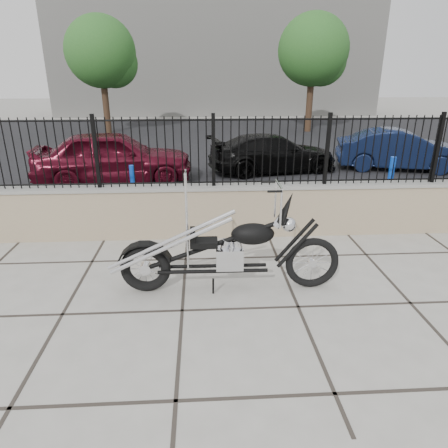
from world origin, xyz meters
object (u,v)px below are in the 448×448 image
chopper_motorcycle (225,232)px  car_red (114,157)px  car_black (273,153)px  car_blue (400,150)px

chopper_motorcycle → car_red: (-2.65, 5.95, -0.15)m
car_red → car_black: car_red is taller
car_red → car_black: 4.64m
chopper_motorcycle → car_black: size_ratio=0.74×
chopper_motorcycle → car_red: size_ratio=0.69×
chopper_motorcycle → car_red: chopper_motorcycle is taller
car_red → car_black: size_ratio=1.07×
chopper_motorcycle → car_black: chopper_motorcycle is taller
chopper_motorcycle → car_red: 6.51m
chopper_motorcycle → car_blue: (5.81, 7.03, -0.25)m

